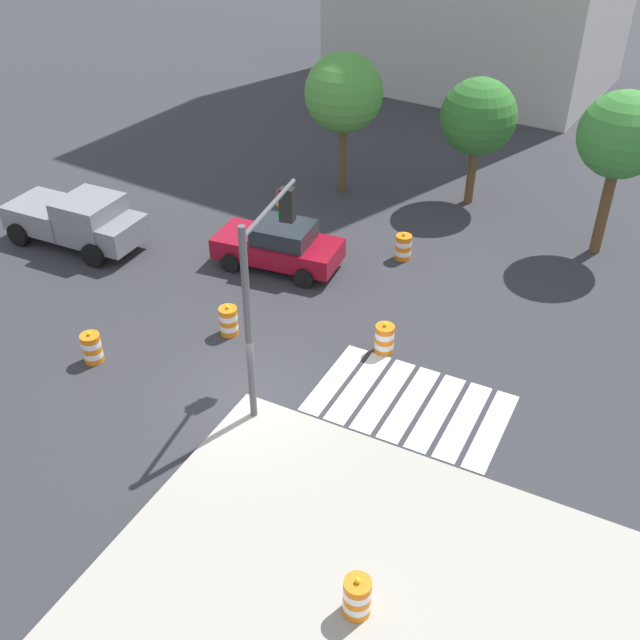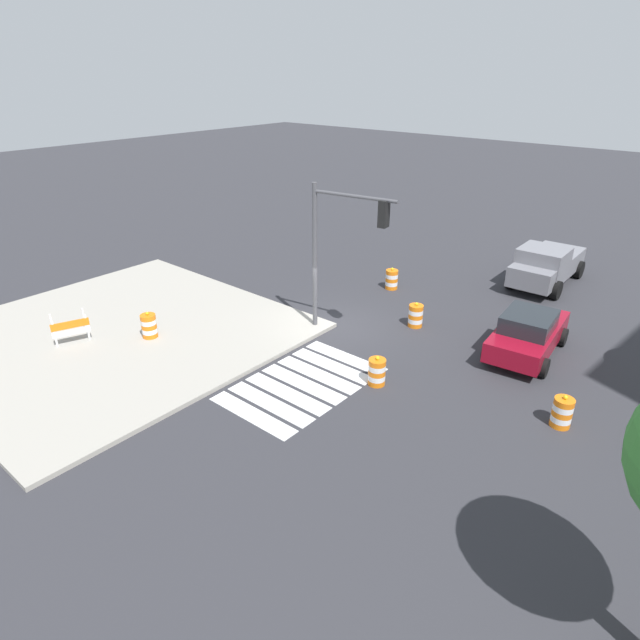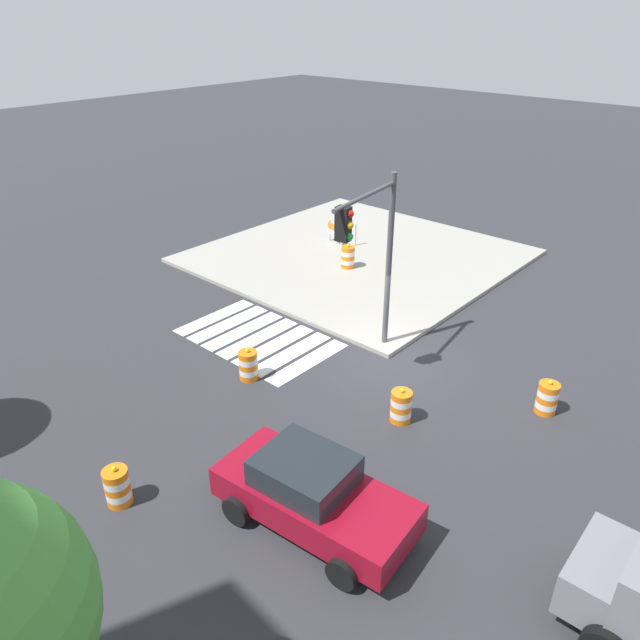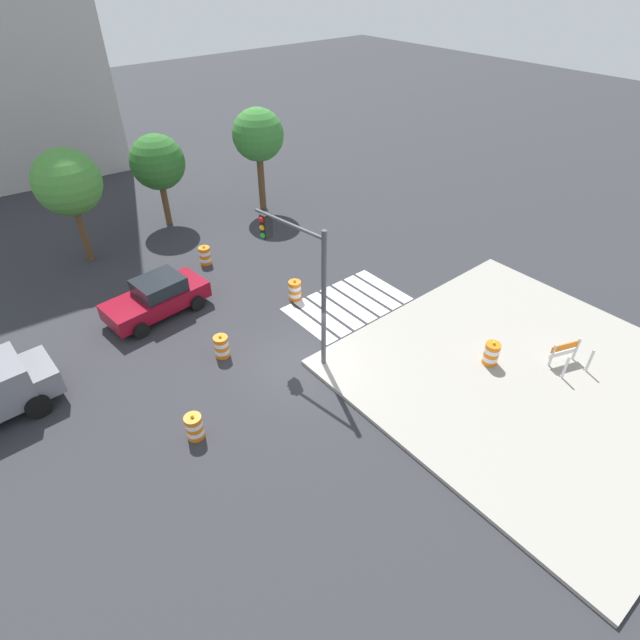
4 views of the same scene
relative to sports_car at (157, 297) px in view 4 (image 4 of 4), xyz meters
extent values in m
plane|color=#2D2D33|center=(2.68, -6.48, -0.81)|extent=(120.00, 120.00, 0.00)
cube|color=#9E998E|center=(8.68, -12.48, -0.74)|extent=(12.00, 12.00, 0.15)
cube|color=silver|center=(4.43, -4.68, -0.80)|extent=(0.60, 3.20, 0.02)
cube|color=silver|center=(5.18, -4.68, -0.80)|extent=(0.60, 3.20, 0.02)
cube|color=silver|center=(5.93, -4.68, -0.80)|extent=(0.60, 3.20, 0.02)
cube|color=silver|center=(6.68, -4.68, -0.80)|extent=(0.60, 3.20, 0.02)
cube|color=silver|center=(7.43, -4.68, -0.80)|extent=(0.60, 3.20, 0.02)
cube|color=silver|center=(8.18, -4.68, -0.80)|extent=(0.60, 3.20, 0.02)
cube|color=silver|center=(8.93, -4.68, -0.80)|extent=(0.60, 3.20, 0.02)
cube|color=maroon|center=(-0.06, -0.01, -0.13)|extent=(4.46, 2.26, 0.70)
cube|color=#1E2328|center=(0.19, 0.02, 0.52)|extent=(2.05, 1.78, 0.60)
cylinder|color=black|center=(-1.31, -1.09, -0.48)|extent=(0.68, 0.30, 0.66)
cylinder|color=black|center=(-1.50, 0.80, -0.48)|extent=(0.68, 0.30, 0.66)
cylinder|color=black|center=(1.38, -0.82, -0.48)|extent=(0.68, 0.30, 0.66)
cylinder|color=black|center=(1.19, 1.07, -0.48)|extent=(0.68, 0.30, 0.66)
cube|color=slate|center=(-5.42, -1.90, 0.06)|extent=(1.44, 1.93, 0.90)
cylinder|color=black|center=(-5.75, -0.89, -0.39)|extent=(0.85, 0.32, 0.84)
cylinder|color=black|center=(-5.70, -2.93, -0.39)|extent=(0.85, 0.32, 0.84)
cylinder|color=orange|center=(5.14, -2.86, -0.72)|extent=(0.56, 0.56, 0.18)
cylinder|color=white|center=(5.14, -2.86, -0.54)|extent=(0.56, 0.56, 0.18)
cylinder|color=orange|center=(5.14, -2.86, -0.36)|extent=(0.56, 0.56, 0.18)
cylinder|color=white|center=(5.14, -2.86, -0.18)|extent=(0.56, 0.56, 0.18)
cylinder|color=orange|center=(5.14, -2.86, 0.00)|extent=(0.56, 0.56, 0.18)
sphere|color=yellow|center=(5.14, -2.86, 0.15)|extent=(0.12, 0.12, 0.12)
cylinder|color=orange|center=(0.62, -4.16, -0.72)|extent=(0.56, 0.56, 0.18)
cylinder|color=white|center=(0.62, -4.16, -0.54)|extent=(0.56, 0.56, 0.18)
cylinder|color=orange|center=(0.62, -4.16, -0.36)|extent=(0.56, 0.56, 0.18)
cylinder|color=white|center=(0.62, -4.16, -0.18)|extent=(0.56, 0.56, 0.18)
cylinder|color=orange|center=(0.62, -4.16, 0.00)|extent=(0.56, 0.56, 0.18)
sphere|color=yellow|center=(0.62, -4.16, 0.15)|extent=(0.12, 0.12, 0.12)
cylinder|color=orange|center=(-2.11, -7.08, -0.72)|extent=(0.56, 0.56, 0.18)
cylinder|color=white|center=(-2.11, -7.08, -0.54)|extent=(0.56, 0.56, 0.18)
cylinder|color=orange|center=(-2.11, -7.08, -0.36)|extent=(0.56, 0.56, 0.18)
cylinder|color=white|center=(-2.11, -7.08, -0.18)|extent=(0.56, 0.56, 0.18)
cylinder|color=orange|center=(-2.11, -7.08, 0.00)|extent=(0.56, 0.56, 0.18)
sphere|color=yellow|center=(-2.11, -7.08, 0.15)|extent=(0.12, 0.12, 0.12)
cylinder|color=orange|center=(3.59, 2.43, -0.72)|extent=(0.56, 0.56, 0.18)
cylinder|color=white|center=(3.59, 2.43, -0.54)|extent=(0.56, 0.56, 0.18)
cylinder|color=orange|center=(3.59, 2.43, -0.36)|extent=(0.56, 0.56, 0.18)
cylinder|color=white|center=(3.59, 2.43, -0.18)|extent=(0.56, 0.56, 0.18)
cylinder|color=orange|center=(3.59, 2.43, 0.00)|extent=(0.56, 0.56, 0.18)
sphere|color=yellow|center=(3.59, 2.43, 0.15)|extent=(0.12, 0.12, 0.12)
cylinder|color=orange|center=(8.08, -11.08, -0.57)|extent=(0.56, 0.56, 0.18)
cylinder|color=white|center=(8.08, -11.08, -0.39)|extent=(0.56, 0.56, 0.18)
cylinder|color=orange|center=(8.08, -11.08, -0.21)|extent=(0.56, 0.56, 0.18)
cylinder|color=white|center=(8.08, -11.08, -0.03)|extent=(0.56, 0.56, 0.18)
cylinder|color=orange|center=(8.08, -11.08, 0.15)|extent=(0.56, 0.56, 0.18)
sphere|color=yellow|center=(8.08, -11.08, 0.30)|extent=(0.12, 0.12, 0.12)
cube|color=silver|center=(9.67, -12.60, -0.16)|extent=(0.09, 0.09, 1.00)
cube|color=silver|center=(9.43, -13.25, -0.16)|extent=(0.09, 0.09, 1.00)
cube|color=silver|center=(10.71, -12.97, -0.16)|extent=(0.09, 0.09, 1.00)
cube|color=silver|center=(10.47, -13.63, -0.16)|extent=(0.09, 0.09, 1.00)
cube|color=orange|center=(10.20, -12.77, 0.09)|extent=(1.23, 0.48, 0.28)
cube|color=white|center=(10.20, -12.77, -0.21)|extent=(1.23, 0.48, 0.20)
cylinder|color=#4C4C51|center=(3.28, -7.08, 2.09)|extent=(0.18, 0.18, 5.50)
cylinder|color=#4C4C51|center=(3.05, -5.50, 4.54)|extent=(0.57, 3.18, 0.12)
cube|color=black|center=(2.89, -4.39, 4.09)|extent=(0.40, 0.33, 0.90)
sphere|color=red|center=(2.70, -4.42, 4.39)|extent=(0.20, 0.20, 0.20)
sphere|color=#F2A514|center=(2.70, -4.42, 4.09)|extent=(0.20, 0.20, 0.20)
sphere|color=green|center=(2.70, -4.42, 3.79)|extent=(0.20, 0.20, 0.20)
cylinder|color=brown|center=(-0.71, 6.41, 0.69)|extent=(0.32, 0.32, 3.02)
sphere|color=#478C38|center=(-0.71, 6.41, 3.27)|extent=(3.04, 3.04, 3.04)
cylinder|color=brown|center=(9.50, 6.04, 0.85)|extent=(0.38, 0.38, 3.33)
sphere|color=#387F33|center=(9.50, 6.04, 3.52)|extent=(2.86, 2.86, 2.86)
cylinder|color=brown|center=(4.23, 7.81, 0.43)|extent=(0.34, 0.34, 2.50)
sphere|color=#2D6B28|center=(4.23, 7.81, 2.69)|extent=(2.89, 2.89, 2.89)
camera|label=1|loc=(11.49, -19.27, 12.53)|focal=42.10mm
camera|label=2|loc=(17.73, 5.41, 8.55)|focal=30.37mm
camera|label=3|loc=(-6.29, 6.85, 9.03)|focal=33.52mm
camera|label=4|loc=(-5.86, -17.93, 12.04)|focal=28.22mm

